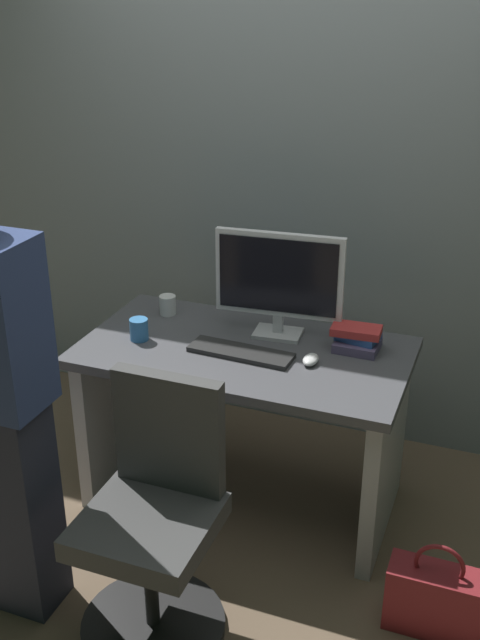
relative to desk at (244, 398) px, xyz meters
name	(u,v)px	position (x,y,z in m)	size (l,w,h in m)	color
ground_plane	(244,496)	(0.00, 0.00, -0.51)	(9.00, 9.00, 0.00)	brown
wall_back	(304,131)	(0.00, 0.77, 0.99)	(6.40, 0.10, 3.00)	gray
desk	(244,398)	(0.00, 0.00, 0.00)	(1.35, 0.73, 0.75)	#4C4C51
office_chair	(155,523)	(-0.04, -0.77, -0.08)	(0.52, 0.52, 0.94)	black
monitor	(279,279)	(0.09, 0.17, 0.50)	(0.54, 0.16, 0.46)	silver
keyboard	(241,352)	(0.01, -0.06, 0.25)	(0.43, 0.13, 0.02)	#262626
mouse	(311,360)	(0.29, -0.03, 0.26)	(0.06, 0.10, 0.03)	white
cup_near_keyboard	(139,329)	(-0.44, -0.08, 0.29)	(0.08, 0.08, 0.09)	#3372B2
cup_by_monitor	(168,305)	(-0.45, 0.20, 0.28)	(0.07, 0.07, 0.09)	silver
book_stack	(357,338)	(0.43, 0.16, 0.29)	(0.20, 0.17, 0.10)	#594C72
handbag	(435,599)	(0.90, -0.47, -0.37)	(0.34, 0.14, 0.38)	maroon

